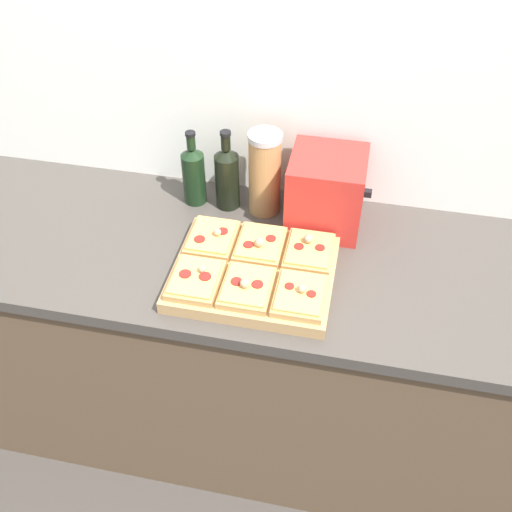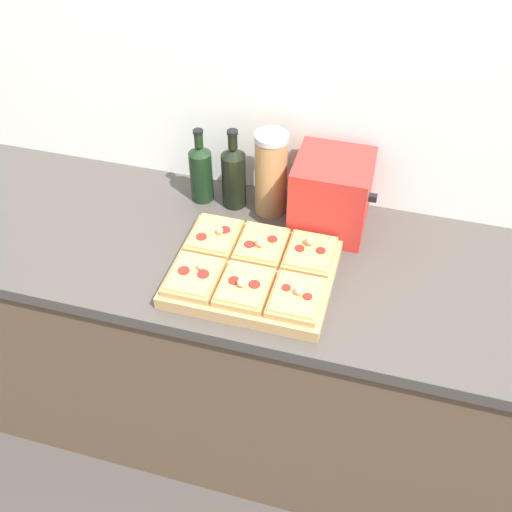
# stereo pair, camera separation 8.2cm
# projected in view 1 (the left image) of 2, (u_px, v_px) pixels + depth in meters

# --- Properties ---
(ground_plane) EXTENTS (12.00, 12.00, 0.00)m
(ground_plane) POSITION_uv_depth(u_px,v_px,m) (222.00, 494.00, 2.18)
(ground_plane) COLOR #3D3833
(wall_back) EXTENTS (6.00, 0.06, 2.50)m
(wall_back) POSITION_uv_depth(u_px,v_px,m) (260.00, 93.00, 1.82)
(wall_back) COLOR silver
(wall_back) RESTS_ON ground_plane
(kitchen_counter) EXTENTS (2.63, 0.67, 0.92)m
(kitchen_counter) POSITION_uv_depth(u_px,v_px,m) (239.00, 347.00, 2.10)
(kitchen_counter) COLOR brown
(kitchen_counter) RESTS_ON ground_plane
(cutting_board) EXTENTS (0.45, 0.37, 0.04)m
(cutting_board) POSITION_uv_depth(u_px,v_px,m) (254.00, 273.00, 1.69)
(cutting_board) COLOR tan
(cutting_board) RESTS_ON kitchen_counter
(pizza_slice_back_left) EXTENTS (0.13, 0.17, 0.05)m
(pizza_slice_back_left) POSITION_uv_depth(u_px,v_px,m) (212.00, 237.00, 1.76)
(pizza_slice_back_left) COLOR tan
(pizza_slice_back_left) RESTS_ON cutting_board
(pizza_slice_back_center) EXTENTS (0.13, 0.17, 0.06)m
(pizza_slice_back_center) POSITION_uv_depth(u_px,v_px,m) (260.00, 244.00, 1.73)
(pizza_slice_back_center) COLOR tan
(pizza_slice_back_center) RESTS_ON cutting_board
(pizza_slice_back_right) EXTENTS (0.13, 0.17, 0.05)m
(pizza_slice_back_right) POSITION_uv_depth(u_px,v_px,m) (309.00, 251.00, 1.71)
(pizza_slice_back_right) COLOR tan
(pizza_slice_back_right) RESTS_ON cutting_board
(pizza_slice_front_left) EXTENTS (0.13, 0.17, 0.05)m
(pizza_slice_front_left) POSITION_uv_depth(u_px,v_px,m) (196.00, 279.00, 1.63)
(pizza_slice_front_left) COLOR tan
(pizza_slice_front_left) RESTS_ON cutting_board
(pizza_slice_front_center) EXTENTS (0.13, 0.17, 0.05)m
(pizza_slice_front_center) POSITION_uv_depth(u_px,v_px,m) (247.00, 287.00, 1.61)
(pizza_slice_front_center) COLOR tan
(pizza_slice_front_center) RESTS_ON cutting_board
(pizza_slice_front_right) EXTENTS (0.13, 0.17, 0.05)m
(pizza_slice_front_right) POSITION_uv_depth(u_px,v_px,m) (300.00, 295.00, 1.59)
(pizza_slice_front_right) COLOR tan
(pizza_slice_front_right) RESTS_ON cutting_board
(olive_oil_bottle) EXTENTS (0.07, 0.07, 0.26)m
(olive_oil_bottle) POSITION_uv_depth(u_px,v_px,m) (194.00, 174.00, 1.90)
(olive_oil_bottle) COLOR black
(olive_oil_bottle) RESTS_ON kitchen_counter
(wine_bottle) EXTENTS (0.08, 0.08, 0.27)m
(wine_bottle) POSITION_uv_depth(u_px,v_px,m) (227.00, 176.00, 1.88)
(wine_bottle) COLOR black
(wine_bottle) RESTS_ON kitchen_counter
(grain_jar_tall) EXTENTS (0.10, 0.10, 0.28)m
(grain_jar_tall) POSITION_uv_depth(u_px,v_px,m) (265.00, 173.00, 1.84)
(grain_jar_tall) COLOR #AD7F4C
(grain_jar_tall) RESTS_ON kitchen_counter
(toaster_oven) EXTENTS (0.25, 0.22, 0.24)m
(toaster_oven) POSITION_uv_depth(u_px,v_px,m) (326.00, 191.00, 1.81)
(toaster_oven) COLOR red
(toaster_oven) RESTS_ON kitchen_counter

